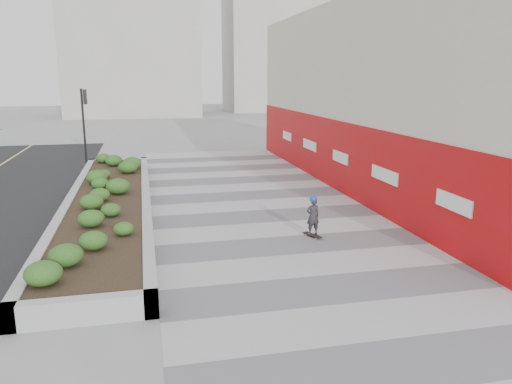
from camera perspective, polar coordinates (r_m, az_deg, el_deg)
ground at (r=13.15m, az=6.59°, el=-8.53°), size 160.00×160.00×0.00m
walkway at (r=15.84m, az=3.00°, el=-4.66°), size 8.00×36.00×0.01m
building at (r=23.33m, az=15.96°, el=10.48°), size 6.04×24.08×8.00m
planter at (r=19.08m, az=-16.52°, el=-0.84°), size 3.00×18.00×0.90m
traffic_signal_near at (r=29.25m, az=-19.03°, el=8.30°), size 0.33×0.28×4.20m
distant_bldg_north_l at (r=66.72m, az=-14.14°, el=17.11°), size 16.00×12.00×20.00m
distant_bldg_north_r at (r=74.38m, az=2.29°, el=18.57°), size 14.00×10.00×24.00m
manhole_cover at (r=15.98m, az=4.74°, el=-4.54°), size 0.44×0.44×0.01m
skateboarder at (r=15.32m, az=6.51°, el=-2.73°), size 0.46×0.74×1.32m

